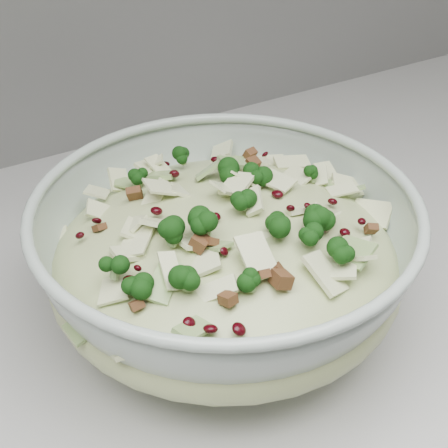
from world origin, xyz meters
TOP-DOWN VIEW (x-y plane):
  - mixing_bowl at (-0.54, 1.60)m, footprint 0.41×0.41m
  - salad at (-0.54, 1.60)m, footprint 0.34×0.34m

SIDE VIEW (x-z plane):
  - mixing_bowl at x=-0.54m, z-range 0.90..1.03m
  - salad at x=-0.54m, z-range 0.92..1.05m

